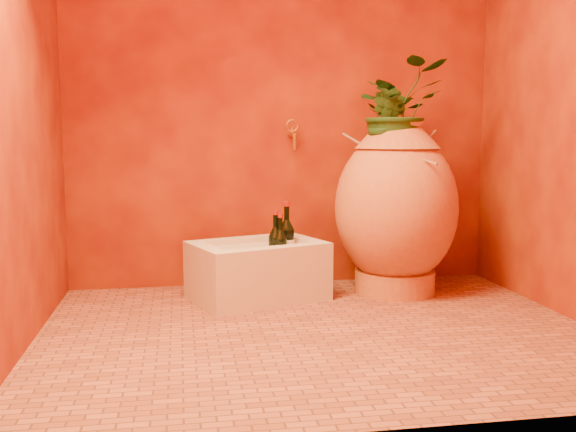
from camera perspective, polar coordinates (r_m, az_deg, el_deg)
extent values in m
plane|color=#9B5132|center=(2.96, 2.76, -10.19)|extent=(2.50, 2.50, 0.00)
cube|color=#5F0B05|center=(3.82, -0.41, 12.66)|extent=(2.50, 0.02, 2.50)
cube|color=#5F0B05|center=(2.86, -23.22, 14.01)|extent=(0.02, 2.00, 2.50)
cylinder|color=#BB7034|center=(3.70, 9.45, -5.72)|extent=(0.51, 0.51, 0.13)
ellipsoid|color=#BB7034|center=(3.63, 9.59, 0.71)|extent=(0.78, 0.78, 0.86)
cone|color=#BB7034|center=(3.61, 9.72, 6.97)|extent=(0.53, 0.53, 0.13)
torus|color=#BB7034|center=(3.61, 9.74, 8.16)|extent=(0.33, 0.33, 0.05)
cylinder|color=olive|center=(3.54, 8.72, 5.04)|extent=(0.42, 0.34, 0.29)
cylinder|color=olive|center=(3.49, 10.03, 5.60)|extent=(0.26, 0.41, 0.13)
cylinder|color=olive|center=(3.57, 11.64, 5.90)|extent=(0.29, 0.27, 0.21)
cube|color=beige|center=(3.49, -2.72, -5.11)|extent=(0.79, 0.66, 0.28)
cube|color=beige|center=(3.64, -3.09, -2.09)|extent=(0.67, 0.31, 0.03)
cube|color=beige|center=(3.28, -2.35, -3.11)|extent=(0.67, 0.31, 0.03)
cube|color=beige|center=(3.43, -7.63, -2.69)|extent=(0.18, 0.30, 0.03)
cube|color=beige|center=(3.50, 2.06, -2.44)|extent=(0.18, 0.30, 0.03)
cylinder|color=black|center=(3.41, -1.11, -3.29)|extent=(0.07, 0.07, 0.18)
cone|color=black|center=(3.40, -1.12, -1.41)|extent=(0.07, 0.07, 0.05)
cylinder|color=black|center=(3.39, -1.12, -0.43)|extent=(0.03, 0.03, 0.07)
cylinder|color=maroon|center=(3.38, -1.12, 0.32)|extent=(0.03, 0.03, 0.02)
cylinder|color=silver|center=(3.41, -1.11, -3.29)|extent=(0.08, 0.08, 0.08)
cylinder|color=black|center=(3.40, -0.69, -3.41)|extent=(0.07, 0.07, 0.17)
cone|color=black|center=(3.38, -0.69, -1.61)|extent=(0.07, 0.07, 0.05)
cylinder|color=black|center=(3.37, -0.70, -0.66)|extent=(0.02, 0.02, 0.07)
cylinder|color=maroon|center=(3.37, -0.70, 0.05)|extent=(0.03, 0.03, 0.02)
cylinder|color=silver|center=(3.40, -0.69, -3.41)|extent=(0.07, 0.07, 0.08)
cylinder|color=black|center=(3.54, -0.12, -2.77)|extent=(0.08, 0.08, 0.20)
cone|color=black|center=(3.52, -0.12, -0.76)|extent=(0.08, 0.08, 0.05)
cylinder|color=black|center=(3.51, -0.12, 0.30)|extent=(0.03, 0.03, 0.08)
cylinder|color=maroon|center=(3.51, -0.12, 1.09)|extent=(0.03, 0.03, 0.03)
cylinder|color=silver|center=(3.54, -0.12, -2.77)|extent=(0.09, 0.09, 0.09)
cylinder|color=#B08928|center=(3.74, 0.38, 7.22)|extent=(0.03, 0.15, 0.03)
cylinder|color=#B08928|center=(3.67, 0.58, 6.56)|extent=(0.02, 0.02, 0.08)
torus|color=#B08928|center=(3.74, 0.38, 8.04)|extent=(0.08, 0.01, 0.08)
cylinder|color=#B08928|center=(3.74, 0.38, 7.63)|extent=(0.01, 0.01, 0.05)
imported|color=#183F16|center=(3.63, 9.70, 9.26)|extent=(0.57, 0.51, 0.54)
imported|color=#183F16|center=(3.54, 8.77, 8.08)|extent=(0.26, 0.27, 0.38)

